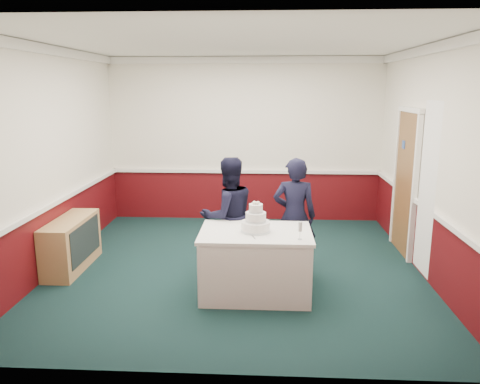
{
  "coord_description": "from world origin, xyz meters",
  "views": [
    {
      "loc": [
        0.37,
        -6.13,
        2.45
      ],
      "look_at": [
        0.05,
        -0.1,
        1.1
      ],
      "focal_mm": 35.0,
      "sensor_mm": 36.0,
      "label": 1
    }
  ],
  "objects_px": {
    "cake_knife": "(253,236)",
    "sideboard": "(71,244)",
    "cake_table": "(255,262)",
    "champagne_flute": "(300,228)",
    "person_woman": "(294,216)",
    "person_man": "(228,216)",
    "wedding_cake": "(256,222)"
  },
  "relations": [
    {
      "from": "cake_knife",
      "to": "sideboard",
      "type": "bearing_deg",
      "value": 143.03
    },
    {
      "from": "sideboard",
      "to": "cake_table",
      "type": "distance_m",
      "value": 2.64
    },
    {
      "from": "cake_knife",
      "to": "champagne_flute",
      "type": "bearing_deg",
      "value": -26.04
    },
    {
      "from": "champagne_flute",
      "to": "person_woman",
      "type": "distance_m",
      "value": 1.0
    },
    {
      "from": "sideboard",
      "to": "person_woman",
      "type": "height_order",
      "value": "person_woman"
    },
    {
      "from": "sideboard",
      "to": "person_man",
      "type": "distance_m",
      "value": 2.22
    },
    {
      "from": "sideboard",
      "to": "wedding_cake",
      "type": "xyz_separation_m",
      "value": [
        2.55,
        -0.69,
        0.55
      ]
    },
    {
      "from": "cake_knife",
      "to": "person_man",
      "type": "bearing_deg",
      "value": 94.25
    },
    {
      "from": "person_woman",
      "to": "person_man",
      "type": "bearing_deg",
      "value": 6.1
    },
    {
      "from": "wedding_cake",
      "to": "cake_knife",
      "type": "distance_m",
      "value": 0.23
    },
    {
      "from": "sideboard",
      "to": "wedding_cake",
      "type": "relative_size",
      "value": 3.3
    },
    {
      "from": "champagne_flute",
      "to": "person_woman",
      "type": "relative_size",
      "value": 0.13
    },
    {
      "from": "cake_table",
      "to": "person_woman",
      "type": "height_order",
      "value": "person_woman"
    },
    {
      "from": "person_man",
      "to": "person_woman",
      "type": "height_order",
      "value": "person_man"
    },
    {
      "from": "wedding_cake",
      "to": "champagne_flute",
      "type": "xyz_separation_m",
      "value": [
        0.5,
        -0.28,
        0.03
      ]
    },
    {
      "from": "sideboard",
      "to": "person_woman",
      "type": "relative_size",
      "value": 0.76
    },
    {
      "from": "cake_table",
      "to": "cake_knife",
      "type": "relative_size",
      "value": 6.0
    },
    {
      "from": "sideboard",
      "to": "wedding_cake",
      "type": "bearing_deg",
      "value": -15.2
    },
    {
      "from": "sideboard",
      "to": "champagne_flute",
      "type": "relative_size",
      "value": 5.85
    },
    {
      "from": "wedding_cake",
      "to": "champagne_flute",
      "type": "distance_m",
      "value": 0.57
    },
    {
      "from": "cake_table",
      "to": "cake_knife",
      "type": "distance_m",
      "value": 0.44
    },
    {
      "from": "cake_table",
      "to": "person_woman",
      "type": "distance_m",
      "value": 0.95
    },
    {
      "from": "person_man",
      "to": "person_woman",
      "type": "relative_size",
      "value": 1.0
    },
    {
      "from": "cake_table",
      "to": "person_man",
      "type": "relative_size",
      "value": 0.84
    },
    {
      "from": "sideboard",
      "to": "champagne_flute",
      "type": "bearing_deg",
      "value": -17.69
    },
    {
      "from": "cake_knife",
      "to": "person_man",
      "type": "xyz_separation_m",
      "value": [
        -0.35,
        0.87,
        -0.01
      ]
    },
    {
      "from": "champagne_flute",
      "to": "person_man",
      "type": "relative_size",
      "value": 0.13
    },
    {
      "from": "sideboard",
      "to": "person_woman",
      "type": "distance_m",
      "value": 3.08
    },
    {
      "from": "cake_table",
      "to": "champagne_flute",
      "type": "distance_m",
      "value": 0.78
    },
    {
      "from": "sideboard",
      "to": "cake_knife",
      "type": "distance_m",
      "value": 2.71
    },
    {
      "from": "cake_table",
      "to": "champagne_flute",
      "type": "xyz_separation_m",
      "value": [
        0.5,
        -0.28,
        0.53
      ]
    },
    {
      "from": "cake_table",
      "to": "person_man",
      "type": "height_order",
      "value": "person_man"
    }
  ]
}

